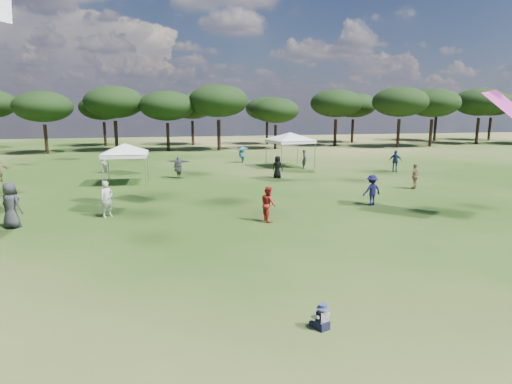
% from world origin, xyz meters
% --- Properties ---
extents(tree_line, '(108.78, 17.63, 7.77)m').
position_xyz_m(tree_line, '(2.39, 47.41, 5.42)').
color(tree_line, black).
rests_on(tree_line, ground).
extents(tent_left, '(5.58, 5.58, 2.94)m').
position_xyz_m(tent_left, '(-5.67, 22.69, 2.52)').
color(tent_left, gray).
rests_on(tent_left, ground).
extents(tent_right, '(6.38, 6.38, 3.18)m').
position_xyz_m(tent_right, '(7.08, 28.29, 2.76)').
color(tent_right, gray).
rests_on(tent_right, ground).
extents(toddler, '(0.45, 0.49, 0.59)m').
position_xyz_m(toddler, '(-0.06, 2.39, 0.27)').
color(toddler, black).
rests_on(toddler, ground).
extents(festival_crowd, '(29.61, 21.85, 1.91)m').
position_xyz_m(festival_crowd, '(-0.53, 22.12, 0.81)').
color(festival_crowd, beige).
rests_on(festival_crowd, ground).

